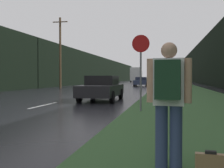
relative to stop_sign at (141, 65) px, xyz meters
The scene contains 12 objects.
grass_verge 29.27m from the stop_sign, 85.27° to the left, with size 6.00×240.00×0.02m, color #33562D.
lane_stripe_c 5.25m from the stop_sign, 162.37° to the left, with size 0.12×3.00×0.01m, color silver.
lane_stripe_d 9.87m from the stop_sign, 118.94° to the left, with size 0.12×3.00×0.01m, color silver.
treeline_far_side 41.84m from the stop_sign, 110.73° to the left, with size 2.00×140.00×6.00m, color black.
treeline_near_side 40.08m from the stop_sign, 77.87° to the left, with size 2.00×140.00×8.28m, color black.
utility_pole_far 23.26m from the stop_sign, 119.01° to the left, with size 1.80×0.24×8.26m.
stop_sign is the anchor object (origin of this frame).
hitchhiker_with_backpack 6.90m from the stop_sign, 81.57° to the right, with size 0.63×0.45×1.82m.
suitcase 7.26m from the stop_sign, 77.23° to the right, with size 0.41×0.14×0.34m.
car_passing_near 5.52m from the stop_sign, 119.23° to the left, with size 1.96×4.48×1.41m.
car_passing_far 30.07m from the stop_sign, 95.05° to the left, with size 1.90×4.16×1.34m.
delivery_truck 62.94m from the stop_sign, 96.16° to the left, with size 2.63×7.77×3.75m.
Camera 1 is at (5.67, 0.07, 1.32)m, focal length 45.00 mm.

